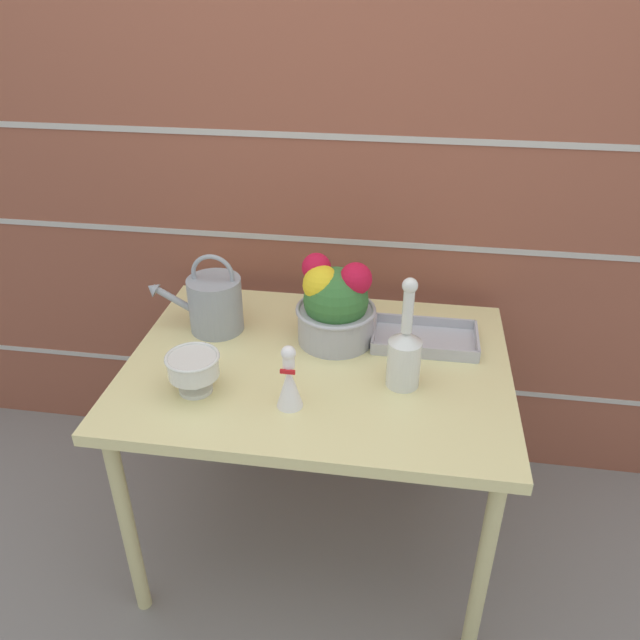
# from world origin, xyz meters

# --- Properties ---
(ground_plane) EXTENTS (12.00, 12.00, 0.00)m
(ground_plane) POSITION_xyz_m (0.00, 0.00, 0.00)
(ground_plane) COLOR gray
(brick_wall) EXTENTS (3.60, 0.08, 2.20)m
(brick_wall) POSITION_xyz_m (0.00, 0.53, 1.10)
(brick_wall) COLOR brown
(brick_wall) RESTS_ON ground_plane
(patio_table) EXTENTS (1.12, 0.83, 0.74)m
(patio_table) POSITION_xyz_m (0.00, 0.00, 0.67)
(patio_table) COLOR beige
(patio_table) RESTS_ON ground_plane
(watering_can) EXTENTS (0.31, 0.17, 0.26)m
(watering_can) POSITION_xyz_m (-0.35, 0.14, 0.83)
(watering_can) COLOR #93999E
(watering_can) RESTS_ON patio_table
(crystal_pedestal_bowl) EXTENTS (0.15, 0.15, 0.12)m
(crystal_pedestal_bowl) POSITION_xyz_m (-0.31, -0.19, 0.82)
(crystal_pedestal_bowl) COLOR silver
(crystal_pedestal_bowl) RESTS_ON patio_table
(flower_planter) EXTENTS (0.25, 0.25, 0.28)m
(flower_planter) POSITION_xyz_m (0.03, 0.13, 0.86)
(flower_planter) COLOR #ADADB2
(flower_planter) RESTS_ON patio_table
(glass_decanter) EXTENTS (0.09, 0.09, 0.33)m
(glass_decanter) POSITION_xyz_m (0.25, -0.07, 0.85)
(glass_decanter) COLOR silver
(glass_decanter) RESTS_ON patio_table
(figurine_vase) EXTENTS (0.07, 0.07, 0.19)m
(figurine_vase) POSITION_xyz_m (-0.04, -0.21, 0.82)
(figurine_vase) COLOR white
(figurine_vase) RESTS_ON patio_table
(wire_tray) EXTENTS (0.32, 0.19, 0.04)m
(wire_tray) POSITION_xyz_m (0.31, 0.16, 0.75)
(wire_tray) COLOR #B7B7BC
(wire_tray) RESTS_ON patio_table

